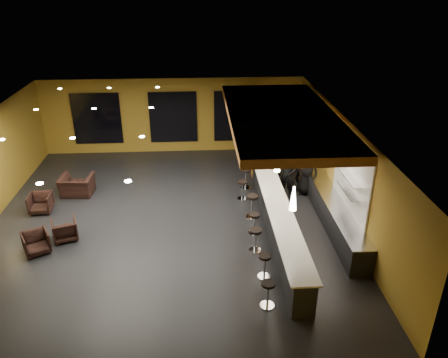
{
  "coord_description": "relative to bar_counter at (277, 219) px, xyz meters",
  "views": [
    {
      "loc": [
        1.16,
        -13.18,
        7.86
      ],
      "look_at": [
        2.0,
        0.5,
        1.3
      ],
      "focal_mm": 35.0,
      "sensor_mm": 36.0,
      "label": 1
    }
  ],
  "objects": [
    {
      "name": "floor",
      "position": [
        -3.65,
        1.0,
        -0.55
      ],
      "size": [
        12.0,
        13.0,
        0.1
      ],
      "primitive_type": "cube",
      "color": "black",
      "rests_on": "ground"
    },
    {
      "name": "wood_soffit",
      "position": [
        0.35,
        2.0,
        2.86
      ],
      "size": [
        3.6,
        8.0,
        0.28
      ],
      "primitive_type": "cube",
      "color": "#AC6A32",
      "rests_on": "ceiling"
    },
    {
      "name": "bar_stool_4",
      "position": [
        -0.7,
        1.04,
        0.05
      ],
      "size": [
        0.43,
        0.43,
        0.86
      ],
      "rotation": [
        0.0,
        0.0,
        0.32
      ],
      "color": "silver",
      "rests_on": "floor"
    },
    {
      "name": "bar_counter",
      "position": [
        0.0,
        0.0,
        0.0
      ],
      "size": [
        0.6,
        8.0,
        1.0
      ],
      "primitive_type": "cube",
      "color": "black",
      "rests_on": "floor"
    },
    {
      "name": "prep_top",
      "position": [
        2.0,
        0.5,
        0.39
      ],
      "size": [
        0.72,
        6.0,
        0.03
      ],
      "primitive_type": "cube",
      "color": "silver",
      "rests_on": "prep_counter"
    },
    {
      "name": "bar_stool_1",
      "position": [
        -0.74,
        -2.29,
        -0.03
      ],
      "size": [
        0.37,
        0.37,
        0.74
      ],
      "rotation": [
        0.0,
        0.0,
        0.04
      ],
      "color": "silver",
      "rests_on": "floor"
    },
    {
      "name": "armchair_d",
      "position": [
        -7.23,
        3.17,
        -0.11
      ],
      "size": [
        1.27,
        1.13,
        0.78
      ],
      "primitive_type": "imported",
      "rotation": [
        0.0,
        0.0,
        3.07
      ],
      "color": "black",
      "rests_on": "floor"
    },
    {
      "name": "armchair_c",
      "position": [
        -8.21,
        1.9,
        -0.15
      ],
      "size": [
        0.79,
        0.81,
        0.7
      ],
      "primitive_type": "imported",
      "rotation": [
        0.0,
        0.0,
        0.05
      ],
      "color": "black",
      "rests_on": "floor"
    },
    {
      "name": "bar_stool_3",
      "position": [
        -0.75,
        -0.01,
        -0.03
      ],
      "size": [
        0.37,
        0.37,
        0.74
      ],
      "rotation": [
        0.0,
        0.0,
        -0.16
      ],
      "color": "silver",
      "rests_on": "floor"
    },
    {
      "name": "pendant_2",
      "position": [
        0.0,
        3.0,
        1.85
      ],
      "size": [
        0.2,
        0.2,
        0.7
      ],
      "primitive_type": "cone",
      "color": "white",
      "rests_on": "wood_soffit"
    },
    {
      "name": "staff_b",
      "position": [
        1.41,
        3.67,
        0.25
      ],
      "size": [
        0.85,
        0.74,
        1.51
      ],
      "primitive_type": "imported",
      "rotation": [
        0.0,
        0.0,
        -0.25
      ],
      "color": "black",
      "rests_on": "floor"
    },
    {
      "name": "armchair_a",
      "position": [
        -7.55,
        -0.66,
        -0.16
      ],
      "size": [
        1.01,
        1.01,
        0.69
      ],
      "primitive_type": "imported",
      "rotation": [
        0.0,
        0.0,
        0.51
      ],
      "color": "black",
      "rests_on": "floor"
    },
    {
      "name": "bar_top",
      "position": [
        0.0,
        0.0,
        0.52
      ],
      "size": [
        0.78,
        8.1,
        0.05
      ],
      "primitive_type": "cube",
      "color": "white",
      "rests_on": "bar_counter"
    },
    {
      "name": "pendant_0",
      "position": [
        0.0,
        -2.0,
        1.85
      ],
      "size": [
        0.2,
        0.2,
        0.7
      ],
      "primitive_type": "cone",
      "color": "white",
      "rests_on": "wood_soffit"
    },
    {
      "name": "wall_shelf_upper",
      "position": [
        2.17,
        -0.2,
        1.55
      ],
      "size": [
        0.3,
        1.5,
        0.03
      ],
      "primitive_type": "cube",
      "color": "silver",
      "rests_on": "wall_right"
    },
    {
      "name": "window_left",
      "position": [
        -7.15,
        7.44,
        1.2
      ],
      "size": [
        2.2,
        0.06,
        2.4
      ],
      "primitive_type": "cube",
      "color": "black",
      "rests_on": "wall_back"
    },
    {
      "name": "armchair_b",
      "position": [
        -6.88,
        0.05,
        -0.15
      ],
      "size": [
        0.96,
        0.97,
        0.7
      ],
      "primitive_type": "imported",
      "rotation": [
        0.0,
        0.0,
        3.48
      ],
      "color": "black",
      "rests_on": "floor"
    },
    {
      "name": "tile_backsplash",
      "position": [
        2.31,
        0.0,
        1.5
      ],
      "size": [
        0.06,
        3.2,
        2.4
      ],
      "primitive_type": "cube",
      "color": "white",
      "rests_on": "wall_right"
    },
    {
      "name": "wall_right",
      "position": [
        2.4,
        1.0,
        1.25
      ],
      "size": [
        0.1,
        13.0,
        3.5
      ],
      "primitive_type": "cube",
      "color": "olive",
      "rests_on": "floor"
    },
    {
      "name": "bar_stool_6",
      "position": [
        -0.67,
        3.34,
        0.02
      ],
      "size": [
        0.41,
        0.41,
        0.81
      ],
      "rotation": [
        0.0,
        0.0,
        -0.14
      ],
      "color": "silver",
      "rests_on": "floor"
    },
    {
      "name": "prep_counter",
      "position": [
        2.0,
        0.5,
        -0.07
      ],
      "size": [
        0.7,
        6.0,
        0.86
      ],
      "primitive_type": "cube",
      "color": "black",
      "rests_on": "floor"
    },
    {
      "name": "column",
      "position": [
        0.0,
        4.6,
        1.25
      ],
      "size": [
        0.6,
        0.6,
        3.5
      ],
      "primitive_type": "cube",
      "color": "#A16124",
      "rests_on": "floor"
    },
    {
      "name": "pendant_1",
      "position": [
        0.0,
        0.5,
        1.85
      ],
      "size": [
        0.2,
        0.2,
        0.7
      ],
      "primitive_type": "cone",
      "color": "white",
      "rests_on": "wood_soffit"
    },
    {
      "name": "bar_stool_5",
      "position": [
        -0.9,
        2.41,
        -0.02
      ],
      "size": [
        0.38,
        0.38,
        0.75
      ],
      "rotation": [
        0.0,
        0.0,
        0.08
      ],
      "color": "silver",
      "rests_on": "floor"
    },
    {
      "name": "wall_front",
      "position": [
        -3.65,
        -5.55,
        1.25
      ],
      "size": [
        12.0,
        0.1,
        3.5
      ],
      "primitive_type": "cube",
      "color": "olive",
      "rests_on": "floor"
    },
    {
      "name": "staff_c",
      "position": [
        1.6,
        2.73,
        0.42
      ],
      "size": [
        1.06,
        0.9,
        1.83
      ],
      "primitive_type": "imported",
      "rotation": [
        0.0,
        0.0,
        -0.43
      ],
      "color": "black",
      "rests_on": "floor"
    },
    {
      "name": "bar_stool_0",
      "position": [
        -0.83,
        -3.47,
        -0.02
      ],
      "size": [
        0.38,
        0.38,
        0.75
      ],
      "rotation": [
        0.0,
        0.0,
        0.23
      ],
      "color": "silver",
      "rests_on": "floor"
    },
    {
      "name": "window_right",
      "position": [
        -0.65,
        7.44,
        1.2
      ],
      "size": [
        2.2,
        0.06,
        2.4
      ],
      "primitive_type": "cube",
      "color": "black",
      "rests_on": "wall_back"
    },
    {
      "name": "staff_a",
      "position": [
        0.8,
        2.5,
        0.41
      ],
      "size": [
        0.73,
        0.55,
        1.81
      ],
      "primitive_type": "imported",
      "rotation": [
        0.0,
        0.0,
        -0.19
      ],
      "color": "black",
      "rests_on": "floor"
    },
    {
      "name": "window_center",
      "position": [
        -3.65,
        7.44,
        1.2
      ],
      "size": [
        2.2,
        0.06,
        2.4
      ],
      "primitive_type": "cube",
      "color": "black",
      "rests_on": "wall_back"
    },
    {
      "name": "wall_shelf_lower",
      "position": [
        2.17,
        -0.2,
        1.1
      ],
      "size": [
        0.3,
        1.5,
        0.03
      ],
      "primitive_type": "cube",
      "color": "silver",
      "rests_on": "wall_right"
    },
    {
      "name": "wall_back",
      "position": [
        -3.65,
        7.55,
        1.25
      ],
      "size": [
        12.0,
        0.1,
        3.5
      ],
      "primitive_type": "cube",
      "color": "olive",
      "rests_on": "floor"
    },
    {
      "name": "ceiling",
      "position": [
        -3.65,
        1.0,
        3.05
      ],
      "size": [
        12.0,
        13.0,
        0.1
      ],
      "primitive_type": "cube",
      "color": "black"
    },
    {
      "name": "bar_stool_2",
      "position": [
        -0.84,
        -0.99,
        -0.01
      ],
      "size": [
        0.39,
        0.39,
        0.76
      ],
      "rotation": [
        0.0,
        0.0,
        0.4
      ],
      "color": "silver",
      "rests_on": "floor"
    }
  ]
}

